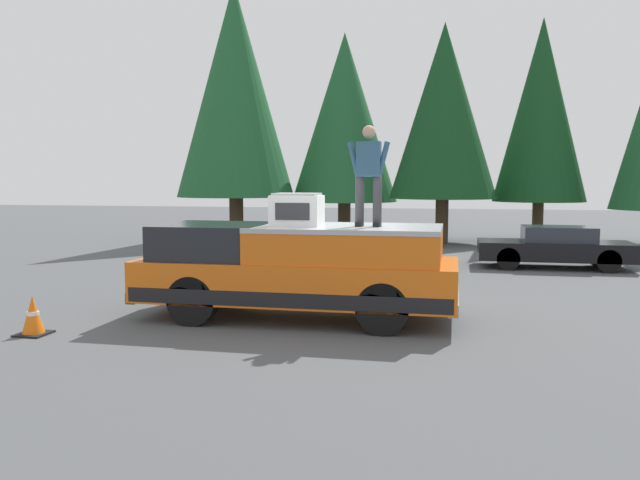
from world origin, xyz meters
The scene contains 10 objects.
ground_plane centered at (0.00, 0.00, 0.00)m, with size 90.00×90.00×0.00m, color #4C4F51.
pickup_truck centered at (-0.17, 0.38, 0.87)m, with size 2.01×5.54×1.65m.
compressor_unit centered at (-0.34, 0.35, 1.93)m, with size 0.65×0.84×0.56m.
person_on_truck_bed centered at (-0.23, -0.87, 2.55)m, with size 0.29×0.72×1.69m.
parked_car_black centered at (7.64, -5.03, 0.58)m, with size 1.64×4.10×1.16m.
traffic_cone centered at (-2.18, 4.17, 0.29)m, with size 0.47×0.47×0.62m.
conifer_left centered at (15.60, -5.53, 5.15)m, with size 3.57×3.57×8.72m.
conifer_center_left centered at (14.18, -1.81, 5.05)m, with size 4.10×4.10×8.38m.
conifer_center_right centered at (15.49, 2.25, 5.00)m, with size 4.41×4.41×8.48m.
conifer_right centered at (13.77, 6.41, 5.99)m, with size 4.72×4.72×10.24m.
Camera 1 is at (-10.90, -2.29, 2.42)m, focal length 35.79 mm.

